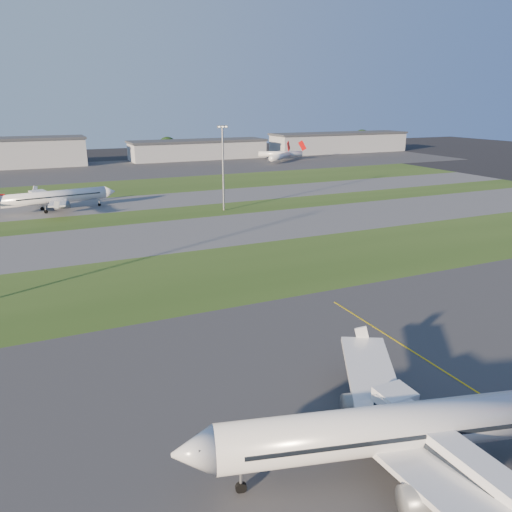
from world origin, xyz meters
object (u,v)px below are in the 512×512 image
airliner_taxiing (54,197)px  mini_jet_far (281,154)px  mini_jet_near (280,156)px  jet_bridge (501,493)px  light_mast_centre (223,163)px  airliner_parked (405,428)px

airliner_taxiing → mini_jet_far: size_ratio=1.40×
airliner_taxiing → mini_jet_near: 153.73m
airliner_taxiing → mini_jet_near: bearing=-152.9°
airliner_taxiing → jet_bridge: bearing=90.5°
jet_bridge → light_mast_centre: (24.81, 123.24, 10.81)m
airliner_taxiing → light_mast_centre: bearing=147.4°
airliner_parked → airliner_taxiing: (-21.46, 135.91, -0.31)m
airliner_parked → mini_jet_near: bearing=79.5°
jet_bridge → light_mast_centre: 126.17m
jet_bridge → mini_jet_far: (108.35, 247.09, -0.73)m
airliner_parked → mini_jet_near: airliner_parked is taller
airliner_parked → mini_jet_far: bearing=79.3°
jet_bridge → mini_jet_near: bearing=66.6°
mini_jet_far → light_mast_centre: bearing=-102.7°
airliner_taxiing → light_mast_centre: size_ratio=1.48×
mini_jet_near → mini_jet_far: 14.47m
airliner_parked → airliner_taxiing: bearing=113.1°
mini_jet_far → jet_bridge: bearing=-92.4°
mini_jet_near → mini_jet_far: same height
light_mast_centre → airliner_parked: bearing=-103.1°
jet_bridge → mini_jet_far: mini_jet_far is taller
airliner_taxiing → airliner_parked: bearing=90.3°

